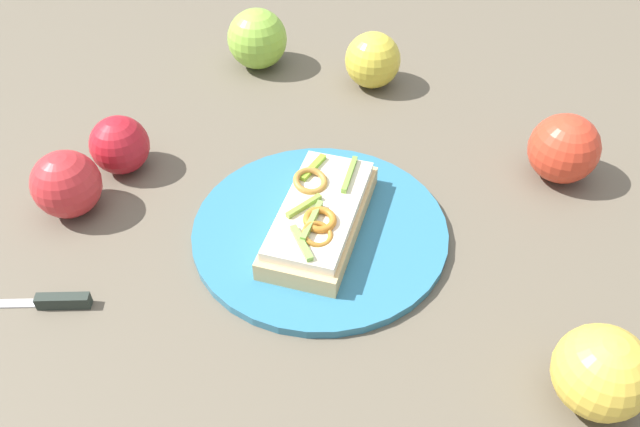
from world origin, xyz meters
name	(u,v)px	position (x,y,z in m)	size (l,w,h in m)	color
ground_plane	(320,234)	(0.00, 0.00, 0.00)	(2.00, 2.00, 0.00)	brown
plate	(320,231)	(0.00, 0.00, 0.01)	(0.27, 0.27, 0.01)	teal
sandwich	(320,216)	(0.00, 0.00, 0.03)	(0.17, 0.19, 0.04)	tan
apple_0	(564,149)	(-0.29, -0.01, 0.04)	(0.08, 0.08, 0.08)	red
apple_1	(120,145)	(0.19, -0.17, 0.03)	(0.07, 0.07, 0.07)	#B21A25
apple_2	(373,60)	(-0.15, -0.26, 0.04)	(0.08, 0.08, 0.08)	gold
apple_3	(257,39)	(-0.02, -0.35, 0.04)	(0.08, 0.08, 0.08)	#89BC3E
apple_4	(66,184)	(0.25, -0.12, 0.04)	(0.07, 0.07, 0.07)	red
apple_5	(601,372)	(-0.16, 0.25, 0.04)	(0.08, 0.08, 0.08)	gold
knife	(48,302)	(0.28, 0.02, 0.01)	(0.12, 0.04, 0.01)	silver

